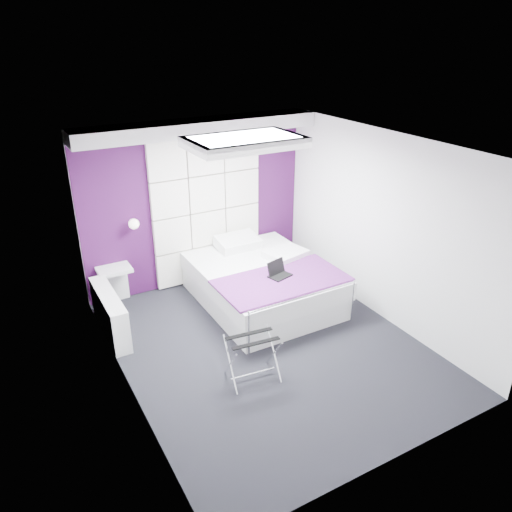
{
  "coord_description": "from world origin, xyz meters",
  "views": [
    {
      "loc": [
        -2.79,
        -4.64,
        3.79
      ],
      "look_at": [
        0.02,
        0.35,
        1.15
      ],
      "focal_mm": 35.0,
      "sensor_mm": 36.0,
      "label": 1
    }
  ],
  "objects": [
    {
      "name": "laptop",
      "position": [
        0.54,
        0.64,
        0.67
      ],
      "size": [
        0.31,
        0.22,
        0.22
      ],
      "rotation": [
        0.0,
        0.0,
        0.27
      ],
      "color": "black",
      "rests_on": "bed"
    },
    {
      "name": "luggage_rack",
      "position": [
        -0.49,
        -0.47,
        0.28
      ],
      "size": [
        0.57,
        0.42,
        0.56
      ],
      "rotation": [
        0.0,
        0.0,
        -0.11
      ],
      "color": "silver",
      "rests_on": "floor"
    },
    {
      "name": "floor",
      "position": [
        0.0,
        0.0,
        0.0
      ],
      "size": [
        4.4,
        4.4,
        0.0
      ],
      "primitive_type": "plane",
      "color": "black",
      "rests_on": "ground"
    },
    {
      "name": "bed",
      "position": [
        0.51,
        1.06,
        0.32
      ],
      "size": [
        1.8,
        2.18,
        0.76
      ],
      "color": "white",
      "rests_on": "floor"
    },
    {
      "name": "soffit",
      "position": [
        0.0,
        1.95,
        2.5
      ],
      "size": [
        3.58,
        0.5,
        0.2
      ],
      "primitive_type": "cube",
      "color": "white",
      "rests_on": "wall_back"
    },
    {
      "name": "wall_left",
      "position": [
        -1.8,
        0.0,
        1.3
      ],
      "size": [
        0.0,
        4.4,
        4.4
      ],
      "primitive_type": "plane",
      "rotation": [
        1.57,
        0.0,
        1.57
      ],
      "color": "silver",
      "rests_on": "floor"
    },
    {
      "name": "accent_wall",
      "position": [
        0.0,
        2.19,
        1.3
      ],
      "size": [
        3.58,
        0.02,
        2.58
      ],
      "primitive_type": "cube",
      "color": "#380D3B",
      "rests_on": "wall_back"
    },
    {
      "name": "wall_back",
      "position": [
        0.0,
        2.2,
        1.3
      ],
      "size": [
        3.6,
        0.0,
        3.6
      ],
      "primitive_type": "plane",
      "rotation": [
        1.57,
        0.0,
        0.0
      ],
      "color": "silver",
      "rests_on": "floor"
    },
    {
      "name": "skylight",
      "position": [
        0.0,
        0.6,
        2.55
      ],
      "size": [
        1.36,
        0.86,
        0.12
      ],
      "primitive_type": null,
      "color": "white",
      "rests_on": "ceiling"
    },
    {
      "name": "ceiling",
      "position": [
        0.0,
        0.0,
        2.6
      ],
      "size": [
        4.4,
        4.4,
        0.0
      ],
      "primitive_type": "plane",
      "rotation": [
        3.14,
        0.0,
        0.0
      ],
      "color": "white",
      "rests_on": "wall_back"
    },
    {
      "name": "wall_lamp",
      "position": [
        -1.05,
        2.06,
        1.22
      ],
      "size": [
        0.15,
        0.15,
        0.15
      ],
      "primitive_type": "sphere",
      "color": "white",
      "rests_on": "wall_back"
    },
    {
      "name": "radiator",
      "position": [
        -1.69,
        1.3,
        0.3
      ],
      "size": [
        0.22,
        1.2,
        0.6
      ],
      "primitive_type": "cube",
      "color": "white",
      "rests_on": "floor"
    },
    {
      "name": "wall_right",
      "position": [
        1.8,
        0.0,
        1.3
      ],
      "size": [
        0.0,
        4.4,
        4.4
      ],
      "primitive_type": "plane",
      "rotation": [
        1.57,
        0.0,
        -1.57
      ],
      "color": "silver",
      "rests_on": "floor"
    },
    {
      "name": "nightstand",
      "position": [
        -1.41,
        2.02,
        0.58
      ],
      "size": [
        0.48,
        0.37,
        0.05
      ],
      "primitive_type": "cube",
      "color": "white",
      "rests_on": "wall_back"
    },
    {
      "name": "headboard",
      "position": [
        0.15,
        2.14,
        1.17
      ],
      "size": [
        1.8,
        0.08,
        2.3
      ],
      "primitive_type": null,
      "color": "white",
      "rests_on": "wall_back"
    }
  ]
}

